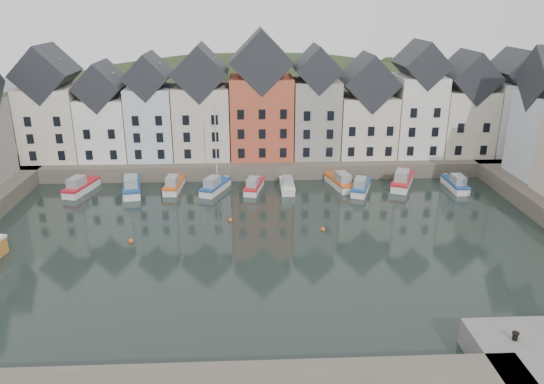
{
  "coord_description": "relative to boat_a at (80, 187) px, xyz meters",
  "views": [
    {
      "loc": [
        -1.92,
        -46.65,
        23.27
      ],
      "look_at": [
        0.56,
        6.0,
        4.15
      ],
      "focal_mm": 35.0,
      "sensor_mm": 36.0,
      "label": 1
    }
  ],
  "objects": [
    {
      "name": "boat_i",
      "position": [
        41.87,
        0.21,
        0.06
      ],
      "size": [
        4.71,
        7.17,
        2.65
      ],
      "rotation": [
        0.0,
        0.0,
        -0.41
      ],
      "color": "silver",
      "rests_on": "ground"
    },
    {
      "name": "boat_h",
      "position": [
        35.98,
        -1.58,
        -0.05
      ],
      "size": [
        3.72,
        6.17,
        2.26
      ],
      "rotation": [
        0.0,
        0.0,
        -0.35
      ],
      "color": "silver",
      "rests_on": "ground"
    },
    {
      "name": "ground",
      "position": [
        23.48,
        -18.49,
        -0.73
      ],
      "size": [
        260.0,
        260.0,
        0.0
      ],
      "primitive_type": "plane",
      "color": "black",
      "rests_on": "ground"
    },
    {
      "name": "mooring_bollard",
      "position": [
        39.1,
        -36.18,
        1.58
      ],
      "size": [
        0.48,
        0.48,
        0.56
      ],
      "color": "black",
      "rests_on": "near_quay"
    },
    {
      "name": "mooring_buoys",
      "position": [
        19.48,
        -13.16,
        -0.58
      ],
      "size": [
        20.5,
        5.5,
        0.5
      ],
      "color": "#D05618",
      "rests_on": "ground"
    },
    {
      "name": "boat_a",
      "position": [
        0.0,
        0.0,
        0.0
      ],
      "size": [
        3.5,
        6.66,
        2.45
      ],
      "rotation": [
        0.0,
        0.0,
        -0.25
      ],
      "color": "silver",
      "rests_on": "ground"
    },
    {
      "name": "boat_e",
      "position": [
        22.23,
        -0.51,
        -0.09
      ],
      "size": [
        2.89,
        5.79,
        2.13
      ],
      "rotation": [
        0.0,
        0.0,
        -0.22
      ],
      "color": "silver",
      "rests_on": "ground"
    },
    {
      "name": "hillside",
      "position": [
        23.5,
        37.51,
        -18.69
      ],
      "size": [
        153.6,
        70.4,
        64.0
      ],
      "color": "#202F17",
      "rests_on": "ground"
    },
    {
      "name": "boat_b",
      "position": [
        6.63,
        -0.51,
        0.06
      ],
      "size": [
        3.41,
        7.21,
        2.66
      ],
      "rotation": [
        0.0,
        0.0,
        0.19
      ],
      "color": "silver",
      "rests_on": "ground"
    },
    {
      "name": "far_terrace",
      "position": [
        26.69,
        9.51,
        8.15
      ],
      "size": [
        72.37,
        8.16,
        17.78
      ],
      "color": "beige",
      "rests_on": "far_quay"
    },
    {
      "name": "boat_g",
      "position": [
        33.63,
        0.32,
        -0.01
      ],
      "size": [
        3.4,
        6.59,
        2.42
      ],
      "rotation": [
        0.0,
        0.0,
        0.24
      ],
      "color": "silver",
      "rests_on": "ground"
    },
    {
      "name": "boat_c",
      "position": [
        11.86,
        0.32,
        -0.05
      ],
      "size": [
        2.33,
        6.04,
        2.27
      ],
      "rotation": [
        0.0,
        0.0,
        -0.09
      ],
      "color": "silver",
      "rests_on": "ground"
    },
    {
      "name": "boat_j",
      "position": [
        48.58,
        -1.06,
        -0.05
      ],
      "size": [
        1.9,
        5.98,
        2.29
      ],
      "rotation": [
        0.0,
        0.0,
        0.01
      ],
      "color": "silver",
      "rests_on": "ground"
    },
    {
      "name": "far_quay",
      "position": [
        23.48,
        11.51,
        0.27
      ],
      "size": [
        90.0,
        16.0,
        2.0
      ],
      "primitive_type": "cube",
      "color": "brown",
      "rests_on": "ground"
    },
    {
      "name": "boat_d",
      "position": [
        17.22,
        -0.55,
        0.02
      ],
      "size": [
        4.03,
        6.31,
        11.56
      ],
      "rotation": [
        0.0,
        0.0,
        -0.39
      ],
      "color": "silver",
      "rests_on": "ground"
    },
    {
      "name": "boat_f",
      "position": [
        26.59,
        -0.39,
        -0.09
      ],
      "size": [
        1.78,
        5.62,
        2.15
      ],
      "rotation": [
        0.0,
        0.0,
        -0.01
      ],
      "color": "silver",
      "rests_on": "ground"
    }
  ]
}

